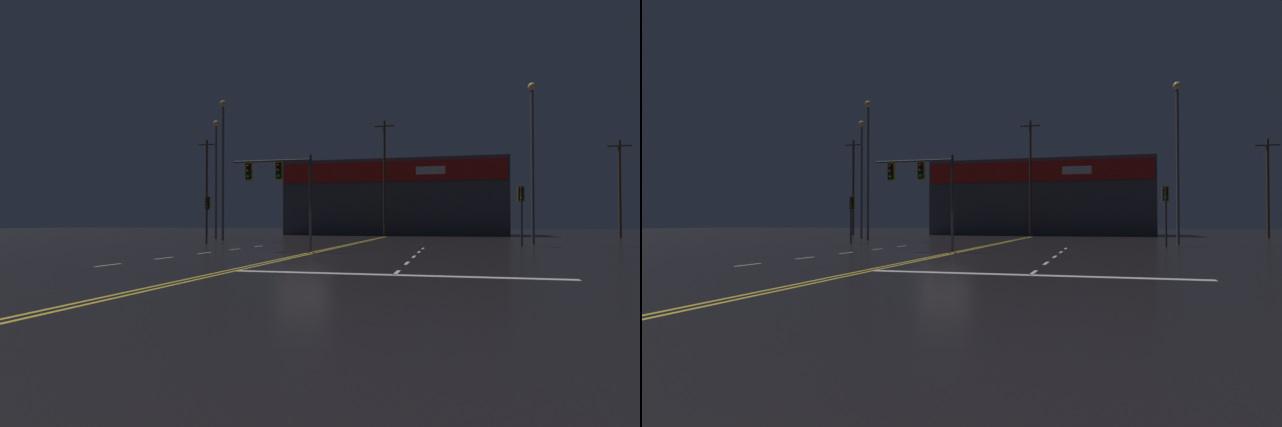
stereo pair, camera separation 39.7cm
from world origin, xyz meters
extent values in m
plane|color=black|center=(0.00, 0.00, 0.00)|extent=(200.00, 200.00, 0.00)
cube|color=gold|center=(-0.15, 0.00, 0.00)|extent=(0.12, 60.00, 0.01)
cube|color=gold|center=(0.15, 0.00, 0.00)|extent=(0.12, 60.00, 0.01)
cube|color=silver|center=(-5.13, -7.20, 0.00)|extent=(0.12, 1.40, 0.01)
cube|color=silver|center=(-5.13, -3.60, 0.00)|extent=(0.12, 1.40, 0.01)
cube|color=silver|center=(-5.13, 0.00, 0.00)|extent=(0.12, 1.40, 0.01)
cube|color=silver|center=(-5.13, 3.60, 0.00)|extent=(0.12, 1.40, 0.01)
cube|color=silver|center=(-5.13, 7.20, 0.00)|extent=(0.12, 1.40, 0.01)
cube|color=silver|center=(5.13, -7.20, 0.00)|extent=(0.12, 1.40, 0.01)
cube|color=silver|center=(5.13, -3.60, 0.00)|extent=(0.12, 1.40, 0.01)
cube|color=silver|center=(5.13, 0.00, 0.00)|extent=(0.12, 1.40, 0.01)
cube|color=silver|center=(5.13, 3.60, 0.00)|extent=(0.12, 1.40, 0.01)
cube|color=silver|center=(5.13, 7.20, 0.00)|extent=(0.12, 1.40, 0.01)
cube|color=silver|center=(5.13, -7.94, 0.00)|extent=(9.85, 0.40, 0.01)
cylinder|color=#38383D|center=(-0.33, 2.39, 2.53)|extent=(0.14, 0.14, 5.05)
cylinder|color=#38383D|center=(-2.48, 2.39, 4.80)|extent=(4.30, 0.10, 0.10)
cube|color=black|center=(-2.05, 2.39, 4.26)|extent=(0.28, 0.24, 0.84)
cube|color=gold|center=(-2.05, 2.39, 4.26)|extent=(0.42, 0.08, 0.99)
sphere|color=#500705|center=(-2.05, 2.23, 4.51)|extent=(0.17, 0.17, 0.17)
sphere|color=#543707|center=(-2.05, 2.23, 4.26)|extent=(0.17, 0.17, 0.17)
sphere|color=green|center=(-2.05, 2.23, 4.01)|extent=(0.17, 0.17, 0.17)
cube|color=black|center=(-3.78, 2.39, 4.26)|extent=(0.28, 0.24, 0.84)
cube|color=gold|center=(-3.78, 2.39, 4.26)|extent=(0.42, 0.08, 0.99)
sphere|color=#500705|center=(-3.78, 2.23, 4.51)|extent=(0.17, 0.17, 0.17)
sphere|color=#543707|center=(-3.78, 2.23, 4.26)|extent=(0.17, 0.17, 0.17)
sphere|color=green|center=(-3.78, 2.23, 4.01)|extent=(0.17, 0.17, 0.17)
cylinder|color=#38383D|center=(-10.45, 10.38, 1.70)|extent=(0.13, 0.13, 3.41)
cube|color=black|center=(-10.45, 10.56, 2.94)|extent=(0.28, 0.24, 0.84)
cube|color=gold|center=(-10.45, 10.56, 2.94)|extent=(0.42, 0.08, 0.99)
sphere|color=#500705|center=(-10.45, 10.40, 3.19)|extent=(0.17, 0.17, 0.17)
sphere|color=#543707|center=(-10.45, 10.40, 2.94)|extent=(0.17, 0.17, 0.17)
sphere|color=green|center=(-10.45, 10.40, 2.69)|extent=(0.17, 0.17, 0.17)
cylinder|color=#38383D|center=(11.04, 11.07, 1.90)|extent=(0.13, 0.13, 3.80)
cube|color=black|center=(11.04, 11.25, 3.33)|extent=(0.28, 0.24, 0.84)
cube|color=gold|center=(11.04, 11.25, 3.33)|extent=(0.42, 0.08, 0.99)
sphere|color=#500705|center=(11.04, 11.10, 3.58)|extent=(0.17, 0.17, 0.17)
sphere|color=#543707|center=(11.04, 11.10, 3.33)|extent=(0.17, 0.17, 0.17)
sphere|color=green|center=(11.04, 11.10, 3.08)|extent=(0.17, 0.17, 0.17)
cylinder|color=#59595E|center=(12.27, 14.83, 5.43)|extent=(0.20, 0.20, 10.86)
sphere|color=#F9D17A|center=(12.27, 14.83, 11.03)|extent=(0.56, 0.56, 0.56)
cylinder|color=#59595E|center=(-12.04, 16.32, 5.74)|extent=(0.20, 0.20, 11.48)
sphere|color=#F9D17A|center=(-12.04, 16.32, 11.65)|extent=(0.56, 0.56, 0.56)
cylinder|color=#59595E|center=(-14.56, 20.07, 5.32)|extent=(0.20, 0.20, 10.64)
sphere|color=#F9D17A|center=(-14.56, 20.07, 10.80)|extent=(0.56, 0.56, 0.56)
cube|color=#4C4C51|center=(0.00, 39.61, 4.45)|extent=(25.88, 10.00, 8.91)
cube|color=red|center=(0.00, 34.51, 7.35)|extent=(25.36, 0.20, 2.23)
cube|color=white|center=(4.53, 34.46, 7.35)|extent=(3.20, 0.16, 0.90)
cylinder|color=#4C3828|center=(-21.95, 32.40, 5.79)|extent=(0.26, 0.26, 11.57)
cube|color=#4C3828|center=(-21.95, 32.40, 10.97)|extent=(2.20, 0.12, 0.12)
cylinder|color=#4C3828|center=(-0.36, 32.40, 6.39)|extent=(0.26, 0.26, 12.77)
cube|color=#4C3828|center=(-0.36, 32.40, 12.17)|extent=(2.20, 0.12, 0.12)
cylinder|color=#4C3828|center=(22.84, 32.40, 4.84)|extent=(0.26, 0.26, 9.67)
cube|color=#4C3828|center=(22.84, 32.40, 9.07)|extent=(2.20, 0.12, 0.12)
camera|label=1|loc=(6.74, -22.52, 1.54)|focal=28.00mm
camera|label=2|loc=(7.13, -22.42, 1.54)|focal=28.00mm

